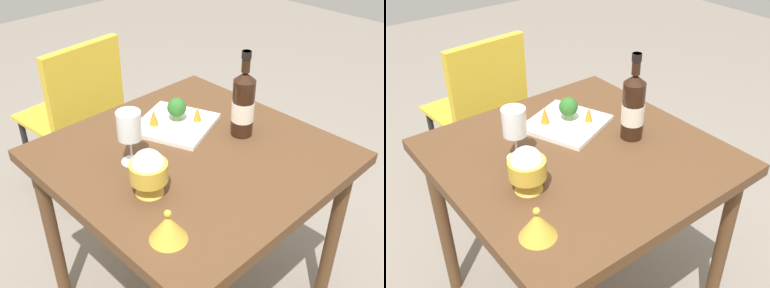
% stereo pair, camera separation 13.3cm
% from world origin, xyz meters
% --- Properties ---
extents(dining_table, '(0.86, 0.86, 0.72)m').
position_xyz_m(dining_table, '(0.00, 0.00, 0.64)').
color(dining_table, brown).
rests_on(dining_table, ground_plane).
extents(chair_by_wall, '(0.43, 0.43, 0.85)m').
position_xyz_m(chair_by_wall, '(0.09, 0.87, 0.53)').
color(chair_by_wall, gold).
rests_on(chair_by_wall, ground_plane).
extents(wine_bottle, '(0.08, 0.08, 0.30)m').
position_xyz_m(wine_bottle, '(0.20, -0.04, 0.84)').
color(wine_bottle, black).
rests_on(wine_bottle, dining_table).
extents(wine_glass, '(0.08, 0.08, 0.18)m').
position_xyz_m(wine_glass, '(-0.18, 0.09, 0.85)').
color(wine_glass, white).
rests_on(wine_glass, dining_table).
extents(rice_bowl, '(0.11, 0.11, 0.14)m').
position_xyz_m(rice_bowl, '(-0.23, -0.07, 0.80)').
color(rice_bowl, gold).
rests_on(rice_bowl, dining_table).
extents(rice_bowl_lid, '(0.10, 0.10, 0.09)m').
position_xyz_m(rice_bowl_lid, '(-0.32, -0.24, 0.76)').
color(rice_bowl_lid, gold).
rests_on(rice_bowl_lid, dining_table).
extents(serving_plate, '(0.32, 0.32, 0.02)m').
position_xyz_m(serving_plate, '(0.07, 0.16, 0.73)').
color(serving_plate, white).
rests_on(serving_plate, dining_table).
extents(broccoli_floret, '(0.07, 0.07, 0.09)m').
position_xyz_m(broccoli_floret, '(0.09, 0.17, 0.79)').
color(broccoli_floret, '#729E4C').
rests_on(broccoli_floret, serving_plate).
extents(carrot_garnish_left, '(0.03, 0.03, 0.06)m').
position_xyz_m(carrot_garnish_left, '(0.01, 0.20, 0.77)').
color(carrot_garnish_left, orange).
rests_on(carrot_garnish_left, serving_plate).
extents(carrot_garnish_right, '(0.03, 0.03, 0.06)m').
position_xyz_m(carrot_garnish_right, '(0.14, 0.11, 0.77)').
color(carrot_garnish_right, orange).
rests_on(carrot_garnish_right, serving_plate).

